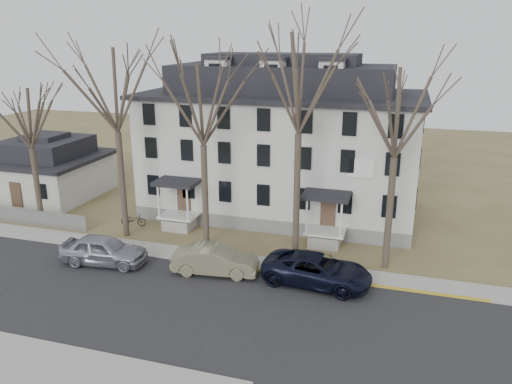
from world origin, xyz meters
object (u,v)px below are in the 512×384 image
(boarding_house, at_px, (281,144))
(tree_mid_left, at_px, (202,99))
(car_tan, at_px, (215,261))
(small_house, at_px, (49,170))
(bicycle_left, at_px, (133,220))
(tree_far_left, at_px, (114,84))
(car_silver, at_px, (104,250))
(car_navy, at_px, (317,271))
(tree_mid_right, at_px, (398,107))
(tree_center, at_px, (300,76))
(tree_bungalow, at_px, (27,114))

(boarding_house, distance_m, tree_mid_left, 9.66)
(car_tan, bearing_deg, small_house, 55.03)
(car_tan, relative_size, bicycle_left, 2.73)
(tree_far_left, bearing_deg, tree_mid_left, 0.00)
(tree_mid_left, xyz_separation_m, car_silver, (-4.87, -4.44, -8.71))
(car_silver, distance_m, car_navy, 12.86)
(tree_mid_right, bearing_deg, tree_center, 180.00)
(tree_far_left, distance_m, tree_mid_left, 6.05)
(tree_far_left, xyz_separation_m, tree_bungalow, (-7.00, 0.00, -2.22))
(tree_mid_right, height_order, car_silver, tree_mid_right)
(small_house, xyz_separation_m, tree_far_left, (11.00, -6.20, 8.09))
(tree_mid_right, xyz_separation_m, car_navy, (-3.55, -3.30, -8.76))
(tree_mid_left, bearing_deg, car_navy, -22.58)
(tree_mid_right, distance_m, car_silver, 19.06)
(tree_mid_right, bearing_deg, car_navy, -137.07)
(tree_bungalow, xyz_separation_m, bicycle_left, (6.61, 1.65, -7.64))
(tree_far_left, relative_size, car_tan, 2.74)
(tree_bungalow, bearing_deg, small_house, 122.84)
(bicycle_left, bearing_deg, car_silver, -178.15)
(bicycle_left, bearing_deg, small_house, 54.63)
(tree_center, bearing_deg, car_tan, -136.58)
(tree_center, relative_size, tree_mid_right, 1.15)
(bicycle_left, bearing_deg, tree_far_left, -178.97)
(tree_center, xyz_separation_m, car_silver, (-10.87, -4.44, -10.19))
(car_tan, bearing_deg, tree_mid_right, -75.99)
(tree_far_left, relative_size, bicycle_left, 7.48)
(tree_mid_left, height_order, bicycle_left, tree_mid_left)
(car_silver, bearing_deg, tree_far_left, 8.47)
(tree_center, bearing_deg, tree_far_left, 180.00)
(car_silver, bearing_deg, tree_mid_left, -53.45)
(boarding_house, xyz_separation_m, small_house, (-20.00, -1.96, -3.13))
(small_house, height_order, tree_center, tree_center)
(tree_far_left, xyz_separation_m, car_navy, (13.95, -3.30, -9.50))
(car_silver, bearing_deg, tree_bungalow, 55.50)
(boarding_house, distance_m, car_navy, 13.28)
(tree_center, bearing_deg, tree_mid_left, 180.00)
(tree_bungalow, bearing_deg, bicycle_left, 13.99)
(boarding_house, distance_m, small_house, 20.34)
(tree_far_left, bearing_deg, car_navy, -13.33)
(car_silver, bearing_deg, tree_mid_right, -80.67)
(boarding_house, relative_size, tree_far_left, 1.52)
(boarding_house, relative_size, tree_bungalow, 1.93)
(small_house, relative_size, tree_far_left, 0.63)
(small_house, xyz_separation_m, car_silver, (12.13, -10.64, -1.36))
(tree_bungalow, bearing_deg, car_navy, -8.96)
(small_house, relative_size, bicycle_left, 4.74)
(boarding_house, bearing_deg, tree_center, -69.80)
(boarding_house, height_order, bicycle_left, boarding_house)
(small_house, xyz_separation_m, bicycle_left, (10.61, -4.55, -1.77))
(tree_mid_right, distance_m, car_navy, 10.02)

